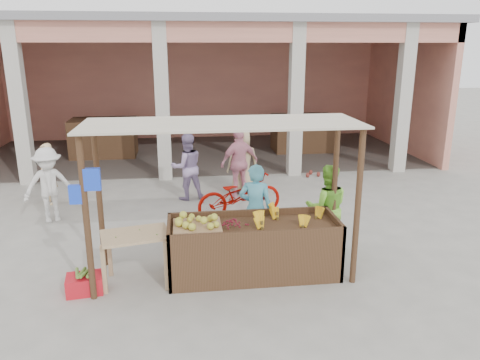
{
  "coord_description": "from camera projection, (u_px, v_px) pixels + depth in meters",
  "views": [
    {
      "loc": [
        -0.53,
        -6.55,
        3.46
      ],
      "look_at": [
        0.44,
        1.2,
        1.18
      ],
      "focal_mm": 35.0,
      "sensor_mm": 36.0,
      "label": 1
    }
  ],
  "objects": [
    {
      "name": "vendor_green",
      "position": [
        327.0,
        205.0,
        8.02
      ],
      "size": [
        0.83,
        0.55,
        1.6
      ],
      "primitive_type": "imported",
      "rotation": [
        0.0,
        0.0,
        3.0
      ],
      "color": "#73C234",
      "rests_on": "ground"
    },
    {
      "name": "shopper_a",
      "position": [
        49.0,
        182.0,
        9.29
      ],
      "size": [
        1.18,
        0.88,
        1.65
      ],
      "primitive_type": "imported",
      "rotation": [
        0.0,
        0.0,
        0.37
      ],
      "color": "silver",
      "rests_on": "ground"
    },
    {
      "name": "red_crate",
      "position": [
        85.0,
        284.0,
        6.74
      ],
      "size": [
        0.55,
        0.43,
        0.26
      ],
      "primitive_type": "cube",
      "rotation": [
        0.0,
        0.0,
        0.13
      ],
      "color": "red",
      "rests_on": "ground"
    },
    {
      "name": "shopper_b",
      "position": [
        239.0,
        160.0,
        10.84
      ],
      "size": [
        1.15,
        0.9,
        1.74
      ],
      "primitive_type": "imported",
      "rotation": [
        0.0,
        0.0,
        3.54
      ],
      "color": "pink",
      "rests_on": "ground"
    },
    {
      "name": "produce_sacks",
      "position": [
        313.0,
        167.0,
        12.65
      ],
      "size": [
        0.7,
        0.66,
        0.53
      ],
      "color": "maroon",
      "rests_on": "ground"
    },
    {
      "name": "stall_awning",
      "position": [
        218.0,
        150.0,
        6.78
      ],
      "size": [
        4.09,
        1.35,
        2.39
      ],
      "color": "#4B2E1E",
      "rests_on": "ground"
    },
    {
      "name": "fruit_stall",
      "position": [
        253.0,
        250.0,
        7.22
      ],
      "size": [
        2.6,
        0.95,
        0.8
      ],
      "primitive_type": "cube",
      "color": "#4B2E1E",
      "rests_on": "ground"
    },
    {
      "name": "ground",
      "position": [
        221.0,
        275.0,
        7.27
      ],
      "size": [
        60.0,
        60.0,
        0.0
      ],
      "primitive_type": "plane",
      "color": "gray",
      "rests_on": "ground"
    },
    {
      "name": "shopper_f",
      "position": [
        187.0,
        164.0,
        10.66
      ],
      "size": [
        0.91,
        0.66,
        1.67
      ],
      "primitive_type": "imported",
      "rotation": [
        0.0,
        0.0,
        3.4
      ],
      "color": "#907AA5",
      "rests_on": "ground"
    },
    {
      "name": "melon_tray",
      "position": [
        197.0,
        223.0,
        6.99
      ],
      "size": [
        0.72,
        0.62,
        0.19
      ],
      "color": "#A47C55",
      "rests_on": "fruit_stall"
    },
    {
      "name": "side_table",
      "position": [
        136.0,
        242.0,
        6.88
      ],
      "size": [
        1.09,
        0.84,
        0.79
      ],
      "rotation": [
        0.0,
        0.0,
        0.21
      ],
      "color": "tan",
      "rests_on": "ground"
    },
    {
      "name": "banana_heap",
      "position": [
        288.0,
        217.0,
        7.19
      ],
      "size": [
        1.06,
        0.58,
        0.19
      ],
      "primitive_type": null,
      "color": "yellow",
      "rests_on": "fruit_stall"
    },
    {
      "name": "motorcycle",
      "position": [
        240.0,
        194.0,
        9.59
      ],
      "size": [
        1.15,
        2.02,
        1.0
      ],
      "primitive_type": "imported",
      "rotation": [
        0.0,
        0.0,
        1.84
      ],
      "color": "#970A02",
      "rests_on": "ground"
    },
    {
      "name": "vendor_blue",
      "position": [
        256.0,
        206.0,
        7.87
      ],
      "size": [
        0.74,
        0.63,
        1.67
      ],
      "primitive_type": "imported",
      "rotation": [
        0.0,
        0.0,
        2.83
      ],
      "color": "#4EA7C1",
      "rests_on": "ground"
    },
    {
      "name": "berry_heap",
      "position": [
        233.0,
        222.0,
        7.06
      ],
      "size": [
        0.47,
        0.38,
        0.15
      ],
      "primitive_type": "ellipsoid",
      "color": "maroon",
      "rests_on": "fruit_stall"
    },
    {
      "name": "shopper_c",
      "position": [
        243.0,
        158.0,
        11.11
      ],
      "size": [
        0.85,
        0.57,
        1.7
      ],
      "primitive_type": "imported",
      "rotation": [
        0.0,
        0.0,
        3.19
      ],
      "color": "tan",
      "rests_on": "ground"
    },
    {
      "name": "shopper_e",
      "position": [
        48.0,
        173.0,
        10.38
      ],
      "size": [
        0.66,
        0.66,
        1.43
      ],
      "primitive_type": "imported",
      "rotation": [
        0.0,
        0.0,
        -0.81
      ],
      "color": "#EEC88B",
      "rests_on": "ground"
    },
    {
      "name": "market_building",
      "position": [
        198.0,
        69.0,
        15.03
      ],
      "size": [
        14.4,
        6.4,
        4.2
      ],
      "color": "tan",
      "rests_on": "ground"
    },
    {
      "name": "papaya_pile",
      "position": [
        135.0,
        227.0,
        6.81
      ],
      "size": [
        0.74,
        0.43,
        0.21
      ],
      "primitive_type": null,
      "color": "#448D2E",
      "rests_on": "side_table"
    },
    {
      "name": "plantain_bundle",
      "position": [
        84.0,
        273.0,
        6.7
      ],
      "size": [
        0.4,
        0.28,
        0.08
      ],
      "primitive_type": null,
      "color": "#597F2E",
      "rests_on": "red_crate"
    }
  ]
}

